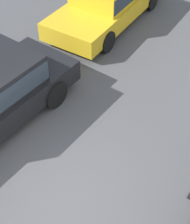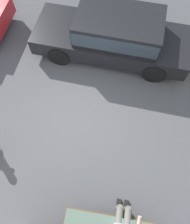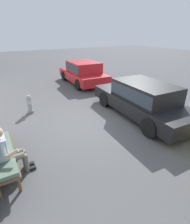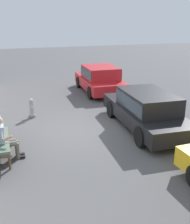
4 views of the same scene
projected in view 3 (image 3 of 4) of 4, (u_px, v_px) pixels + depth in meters
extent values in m
plane|color=#4C4C4F|center=(85.00, 124.00, 6.59)|extent=(60.00, 60.00, 0.00)
cylinder|color=brown|center=(9.00, 142.00, 5.16)|extent=(0.07, 0.07, 0.39)
cylinder|color=brown|center=(19.00, 184.00, 3.74)|extent=(0.07, 0.07, 0.39)
cube|color=brown|center=(3.00, 155.00, 4.27)|extent=(1.97, 0.55, 0.06)
cube|color=slate|center=(2.00, 153.00, 4.23)|extent=(1.91, 0.49, 0.10)
cylinder|color=#6B665B|center=(14.00, 154.00, 4.21)|extent=(0.15, 0.42, 0.15)
cylinder|color=#6B665B|center=(25.00, 159.00, 4.41)|extent=(0.12, 0.12, 0.50)
cube|color=black|center=(29.00, 164.00, 4.53)|extent=(0.10, 0.24, 0.07)
cylinder|color=#6B665B|center=(15.00, 158.00, 4.07)|extent=(0.15, 0.42, 0.15)
cylinder|color=#6B665B|center=(26.00, 163.00, 4.27)|extent=(0.12, 0.12, 0.50)
cube|color=black|center=(31.00, 169.00, 4.39)|extent=(0.10, 0.24, 0.07)
cube|color=#6B665B|center=(5.00, 159.00, 4.04)|extent=(0.34, 0.24, 0.14)
cube|color=silver|center=(2.00, 149.00, 3.92)|extent=(0.38, 0.22, 0.56)
cylinder|color=silver|center=(3.00, 150.00, 3.70)|extent=(0.20, 0.10, 0.28)
cylinder|color=tan|center=(12.00, 154.00, 3.78)|extent=(0.08, 0.27, 0.17)
cube|color=black|center=(140.00, 103.00, 7.09)|extent=(4.79, 1.99, 0.53)
cube|color=black|center=(145.00, 91.00, 6.69)|extent=(2.53, 1.65, 0.64)
cube|color=#28333D|center=(145.00, 91.00, 6.69)|extent=(2.48, 1.68, 0.45)
cylinder|color=black|center=(105.00, 100.00, 8.00)|extent=(0.68, 0.22, 0.67)
cylinder|color=black|center=(133.00, 94.00, 8.68)|extent=(0.68, 0.22, 0.67)
cylinder|color=black|center=(150.00, 128.00, 5.65)|extent=(0.68, 0.22, 0.67)
cylinder|color=black|center=(184.00, 118.00, 6.33)|extent=(0.68, 0.22, 0.67)
cube|color=red|center=(83.00, 76.00, 11.56)|extent=(4.20, 2.01, 0.55)
cube|color=red|center=(84.00, 67.00, 11.18)|extent=(2.21, 1.71, 0.64)
cube|color=#28333D|center=(84.00, 67.00, 11.18)|extent=(2.17, 1.74, 0.45)
cylinder|color=black|center=(64.00, 76.00, 12.28)|extent=(0.65, 0.21, 0.64)
cylinder|color=black|center=(86.00, 73.00, 13.04)|extent=(0.65, 0.21, 0.64)
cylinder|color=black|center=(78.00, 85.00, 10.24)|extent=(0.65, 0.21, 0.64)
cylinder|color=black|center=(104.00, 81.00, 10.99)|extent=(0.65, 0.21, 0.64)
cylinder|color=slate|center=(31.00, 112.00, 7.47)|extent=(0.26, 0.26, 0.10)
cylinder|color=#99999E|center=(29.00, 105.00, 7.33)|extent=(0.19, 0.19, 0.55)
sphere|color=#99999E|center=(28.00, 97.00, 7.19)|extent=(0.20, 0.20, 0.20)
cylinder|color=#99999E|center=(30.00, 104.00, 7.19)|extent=(0.10, 0.08, 0.08)
cylinder|color=#99999E|center=(28.00, 102.00, 7.41)|extent=(0.10, 0.08, 0.08)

